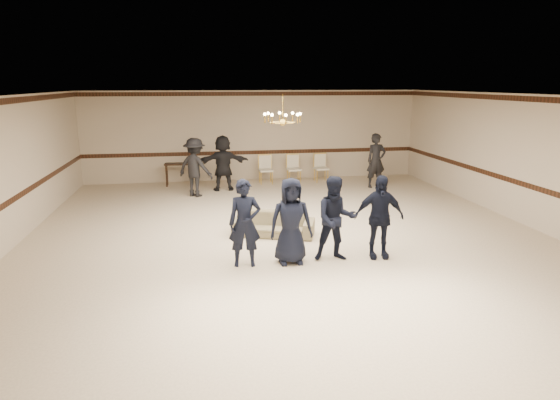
{
  "coord_description": "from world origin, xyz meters",
  "views": [
    {
      "loc": [
        -1.96,
        -10.17,
        3.47
      ],
      "look_at": [
        -0.32,
        -0.5,
        1.05
      ],
      "focal_mm": 30.64,
      "sensor_mm": 36.0,
      "label": 1
    }
  ],
  "objects_px": {
    "chandelier": "(283,109)",
    "boy_d": "(379,217)",
    "banquet_chair_left": "(266,170)",
    "banquet_chair_mid": "(294,169)",
    "adult_mid": "(223,163)",
    "banquet_chair_right": "(321,168)",
    "boy_a": "(245,223)",
    "adult_right": "(376,161)",
    "adult_left": "(195,167)",
    "boy_b": "(291,221)",
    "console_table": "(179,174)",
    "settee": "(274,224)",
    "boy_c": "(336,219)"
  },
  "relations": [
    {
      "from": "chandelier",
      "to": "boy_d",
      "type": "height_order",
      "value": "chandelier"
    },
    {
      "from": "boy_a",
      "to": "adult_left",
      "type": "bearing_deg",
      "value": 103.3
    },
    {
      "from": "banquet_chair_left",
      "to": "settee",
      "type": "bearing_deg",
      "value": -98.29
    },
    {
      "from": "adult_mid",
      "to": "banquet_chair_right",
      "type": "height_order",
      "value": "adult_mid"
    },
    {
      "from": "adult_left",
      "to": "console_table",
      "type": "height_order",
      "value": "adult_left"
    },
    {
      "from": "console_table",
      "to": "boy_a",
      "type": "bearing_deg",
      "value": -74.93
    },
    {
      "from": "banquet_chair_right",
      "to": "console_table",
      "type": "relative_size",
      "value": 1.06
    },
    {
      "from": "boy_b",
      "to": "banquet_chair_mid",
      "type": "relative_size",
      "value": 1.74
    },
    {
      "from": "boy_a",
      "to": "banquet_chair_left",
      "type": "xyz_separation_m",
      "value": [
        1.47,
        7.61,
        -0.36
      ]
    },
    {
      "from": "banquet_chair_left",
      "to": "banquet_chair_right",
      "type": "relative_size",
      "value": 1.0
    },
    {
      "from": "boy_a",
      "to": "boy_d",
      "type": "distance_m",
      "value": 2.7
    },
    {
      "from": "boy_c",
      "to": "adult_mid",
      "type": "distance_m",
      "value": 7.03
    },
    {
      "from": "adult_mid",
      "to": "chandelier",
      "type": "bearing_deg",
      "value": 105.28
    },
    {
      "from": "banquet_chair_right",
      "to": "console_table",
      "type": "bearing_deg",
      "value": 173.53
    },
    {
      "from": "boy_b",
      "to": "boy_d",
      "type": "distance_m",
      "value": 1.8
    },
    {
      "from": "adult_left",
      "to": "banquet_chair_left",
      "type": "xyz_separation_m",
      "value": [
        2.43,
        1.53,
        -0.42
      ]
    },
    {
      "from": "console_table",
      "to": "adult_left",
      "type": "bearing_deg",
      "value": -67.64
    },
    {
      "from": "banquet_chair_left",
      "to": "banquet_chair_mid",
      "type": "xyz_separation_m",
      "value": [
        1.0,
        0.0,
        0.0
      ]
    },
    {
      "from": "chandelier",
      "to": "boy_b",
      "type": "relative_size",
      "value": 0.55
    },
    {
      "from": "banquet_chair_right",
      "to": "console_table",
      "type": "distance_m",
      "value": 5.0
    },
    {
      "from": "banquet_chair_right",
      "to": "settee",
      "type": "bearing_deg",
      "value": -118.48
    },
    {
      "from": "banquet_chair_mid",
      "to": "adult_mid",
      "type": "bearing_deg",
      "value": -165.58
    },
    {
      "from": "chandelier",
      "to": "adult_left",
      "type": "bearing_deg",
      "value": 120.07
    },
    {
      "from": "chandelier",
      "to": "banquet_chair_mid",
      "type": "xyz_separation_m",
      "value": [
        1.31,
        5.18,
        -2.39
      ]
    },
    {
      "from": "banquet_chair_mid",
      "to": "console_table",
      "type": "distance_m",
      "value": 4.01
    },
    {
      "from": "boy_c",
      "to": "console_table",
      "type": "height_order",
      "value": "boy_c"
    },
    {
      "from": "boy_a",
      "to": "boy_b",
      "type": "height_order",
      "value": "same"
    },
    {
      "from": "settee",
      "to": "adult_right",
      "type": "distance_m",
      "value": 6.28
    },
    {
      "from": "boy_a",
      "to": "adult_mid",
      "type": "xyz_separation_m",
      "value": [
        -0.05,
        6.78,
        0.06
      ]
    },
    {
      "from": "banquet_chair_mid",
      "to": "banquet_chair_left",
      "type": "bearing_deg",
      "value": 176.22
    },
    {
      "from": "adult_right",
      "to": "banquet_chair_mid",
      "type": "relative_size",
      "value": 1.86
    },
    {
      "from": "boy_d",
      "to": "adult_left",
      "type": "xyz_separation_m",
      "value": [
        -3.65,
        6.08,
        0.06
      ]
    },
    {
      "from": "banquet_chair_mid",
      "to": "boy_c",
      "type": "bearing_deg",
      "value": -98.84
    },
    {
      "from": "banquet_chair_mid",
      "to": "banquet_chair_right",
      "type": "relative_size",
      "value": 1.0
    },
    {
      "from": "chandelier",
      "to": "adult_left",
      "type": "distance_m",
      "value": 4.65
    },
    {
      "from": "adult_left",
      "to": "adult_right",
      "type": "distance_m",
      "value": 6.01
    },
    {
      "from": "boy_c",
      "to": "adult_right",
      "type": "xyz_separation_m",
      "value": [
        3.25,
        6.38,
        0.06
      ]
    },
    {
      "from": "adult_right",
      "to": "banquet_chair_mid",
      "type": "xyz_separation_m",
      "value": [
        -2.57,
        1.23,
        -0.42
      ]
    },
    {
      "from": "chandelier",
      "to": "banquet_chair_right",
      "type": "xyz_separation_m",
      "value": [
        2.31,
        5.18,
        -2.39
      ]
    },
    {
      "from": "adult_right",
      "to": "banquet_chair_mid",
      "type": "height_order",
      "value": "adult_right"
    },
    {
      "from": "settee",
      "to": "banquet_chair_left",
      "type": "relative_size",
      "value": 1.9
    },
    {
      "from": "banquet_chair_mid",
      "to": "settee",
      "type": "bearing_deg",
      "value": -109.44
    },
    {
      "from": "banquet_chair_right",
      "to": "boy_d",
      "type": "bearing_deg",
      "value": -99.98
    },
    {
      "from": "chandelier",
      "to": "adult_right",
      "type": "height_order",
      "value": "chandelier"
    },
    {
      "from": "settee",
      "to": "banquet_chair_right",
      "type": "bearing_deg",
      "value": 84.13
    },
    {
      "from": "adult_right",
      "to": "banquet_chair_left",
      "type": "xyz_separation_m",
      "value": [
        -3.57,
        1.23,
        -0.42
      ]
    },
    {
      "from": "boy_d",
      "to": "adult_right",
      "type": "relative_size",
      "value": 0.93
    },
    {
      "from": "boy_a",
      "to": "adult_right",
      "type": "height_order",
      "value": "adult_right"
    },
    {
      "from": "boy_a",
      "to": "settee",
      "type": "height_order",
      "value": "boy_a"
    },
    {
      "from": "boy_b",
      "to": "adult_right",
      "type": "xyz_separation_m",
      "value": [
        4.15,
        6.38,
        0.06
      ]
    }
  ]
}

